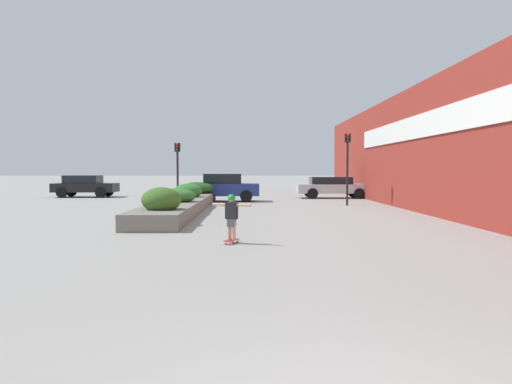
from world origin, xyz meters
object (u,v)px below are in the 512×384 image
object	(u,v)px
skateboard	(232,241)
traffic_light_left	(177,162)
skateboarder	(232,212)
car_center_left	(333,187)
car_center_right	(85,185)
car_leftmost	(225,187)
traffic_light_right	(348,157)

from	to	relation	value
skateboard	traffic_light_left	bearing A→B (deg)	128.67
skateboarder	car_center_left	world-z (taller)	car_center_left
traffic_light_left	car_center_right	bearing A→B (deg)	134.39
car_center_right	car_center_left	bearing A→B (deg)	85.45
car_leftmost	car_center_right	distance (m)	10.70
skateboarder	traffic_light_right	xyz separation A→B (m)	(5.45, 13.17, 1.72)
car_center_left	car_center_right	world-z (taller)	car_center_right
car_center_right	traffic_light_right	bearing A→B (deg)	63.54
skateboard	traffic_light_right	size ratio (longest dim) A/B	0.16
car_leftmost	traffic_light_left	xyz separation A→B (m)	(-2.32, -2.88, 1.39)
skateboard	car_center_right	world-z (taller)	car_center_right
car_leftmost	car_center_right	bearing A→B (deg)	-115.53
car_center_right	traffic_light_left	size ratio (longest dim) A/B	1.27
skateboarder	traffic_light_left	bearing A→B (deg)	128.67
car_leftmost	traffic_light_left	bearing A→B (deg)	-38.84
skateboard	car_center_right	bearing A→B (deg)	141.68
car_center_left	skateboard	bearing A→B (deg)	-16.27
traffic_light_left	traffic_light_right	xyz separation A→B (m)	(8.80, -0.54, 0.27)
car_leftmost	car_center_left	bearing A→B (deg)	115.77
traffic_light_left	traffic_light_right	world-z (taller)	traffic_light_right
skateboarder	car_leftmost	world-z (taller)	car_leftmost
car_leftmost	car_center_left	size ratio (longest dim) A/B	0.82
car_leftmost	car_center_right	xyz separation A→B (m)	(-9.66, 4.61, -0.06)
car_center_right	traffic_light_right	world-z (taller)	traffic_light_right
traffic_light_left	traffic_light_right	distance (m)	8.82
car_center_right	traffic_light_left	bearing A→B (deg)	44.39
car_center_right	traffic_light_right	size ratio (longest dim) A/B	1.11
car_center_right	traffic_light_left	world-z (taller)	traffic_light_left
traffic_light_right	car_leftmost	bearing A→B (deg)	152.19
traffic_light_left	skateboard	bearing A→B (deg)	-76.25
skateboarder	car_leftmost	distance (m)	16.62
skateboarder	car_center_right	size ratio (longest dim) A/B	0.28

